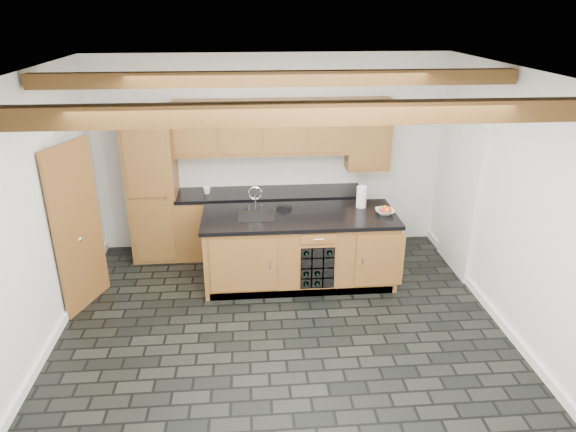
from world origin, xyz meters
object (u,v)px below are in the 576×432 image
object	(u,v)px
island	(300,248)
fruit_bowl	(385,212)
paper_towel	(361,197)
kitchen_scale	(284,207)

from	to	relation	value
island	fruit_bowl	xyz separation A→B (m)	(1.07, -0.05, 0.49)
island	paper_towel	distance (m)	1.05
kitchen_scale	fruit_bowl	size ratio (longest dim) A/B	0.84
island	kitchen_scale	world-z (taller)	kitchen_scale
fruit_bowl	paper_towel	world-z (taller)	paper_towel
fruit_bowl	paper_towel	xyz separation A→B (m)	(-0.25, 0.26, 0.11)
island	fruit_bowl	bearing A→B (deg)	-2.40
kitchen_scale	paper_towel	bearing A→B (deg)	20.97
fruit_bowl	paper_towel	distance (m)	0.38
kitchen_scale	fruit_bowl	distance (m)	1.29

